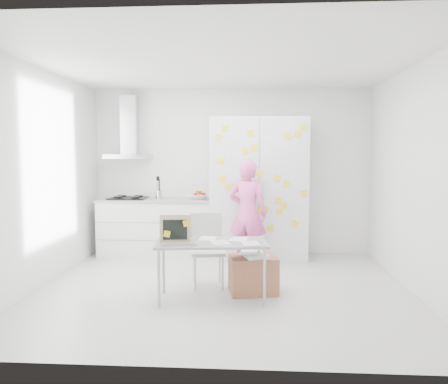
# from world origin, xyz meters

# --- Properties ---
(floor) EXTENTS (4.50, 4.00, 0.02)m
(floor) POSITION_xyz_m (0.00, 0.00, -0.01)
(floor) COLOR silver
(floor) RESTS_ON ground
(walls) EXTENTS (4.52, 4.01, 2.70)m
(walls) POSITION_xyz_m (0.00, 0.72, 1.35)
(walls) COLOR white
(walls) RESTS_ON ground
(ceiling) EXTENTS (4.50, 4.00, 0.02)m
(ceiling) POSITION_xyz_m (0.00, 0.00, 2.70)
(ceiling) COLOR white
(ceiling) RESTS_ON walls
(counter_run) EXTENTS (1.84, 0.63, 1.28)m
(counter_run) POSITION_xyz_m (-1.20, 1.70, 0.47)
(counter_run) COLOR white
(counter_run) RESTS_ON ground
(range_hood) EXTENTS (0.70, 0.48, 1.01)m
(range_hood) POSITION_xyz_m (-1.65, 1.84, 1.96)
(range_hood) COLOR silver
(range_hood) RESTS_ON walls
(tall_cabinet) EXTENTS (1.50, 0.68, 2.20)m
(tall_cabinet) POSITION_xyz_m (0.45, 1.67, 1.10)
(tall_cabinet) COLOR silver
(tall_cabinet) RESTS_ON ground
(person) EXTENTS (0.66, 0.54, 1.56)m
(person) POSITION_xyz_m (0.28, 1.10, 0.78)
(person) COLOR pink
(person) RESTS_ON ground
(desk) EXTENTS (1.29, 0.74, 0.98)m
(desk) POSITION_xyz_m (-0.36, -0.41, 0.74)
(desk) COLOR gray
(desk) RESTS_ON ground
(chair) EXTENTS (0.47, 0.47, 0.90)m
(chair) POSITION_xyz_m (-0.21, 0.13, 0.51)
(chair) COLOR silver
(chair) RESTS_ON ground
(cardboard_box) EXTENTS (0.61, 0.52, 0.48)m
(cardboard_box) POSITION_xyz_m (0.36, -0.12, 0.23)
(cardboard_box) COLOR #9F6444
(cardboard_box) RESTS_ON ground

